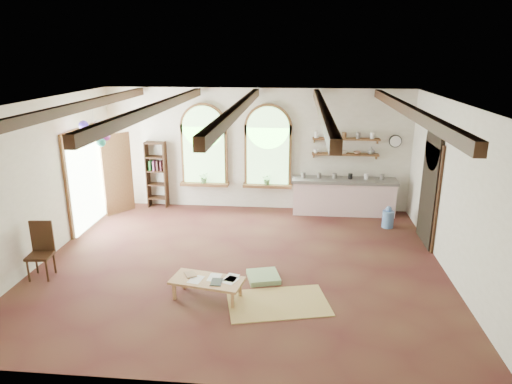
# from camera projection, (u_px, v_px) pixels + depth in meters

# --- Properties ---
(floor) EXTENTS (8.00, 8.00, 0.00)m
(floor) POSITION_uv_depth(u_px,v_px,m) (241.00, 263.00, 9.18)
(floor) COLOR #523121
(floor) RESTS_ON ground
(ceiling_beams) EXTENTS (6.20, 6.80, 0.18)m
(ceiling_beams) POSITION_uv_depth(u_px,v_px,m) (239.00, 108.00, 8.27)
(ceiling_beams) COLOR #341A10
(ceiling_beams) RESTS_ON ceiling
(window_left) EXTENTS (1.30, 0.28, 2.20)m
(window_left) POSITION_uv_depth(u_px,v_px,m) (204.00, 148.00, 12.09)
(window_left) COLOR brown
(window_left) RESTS_ON floor
(window_right) EXTENTS (1.30, 0.28, 2.20)m
(window_right) POSITION_uv_depth(u_px,v_px,m) (268.00, 149.00, 11.93)
(window_right) COLOR brown
(window_right) RESTS_ON floor
(left_doorway) EXTENTS (0.10, 1.90, 2.50)m
(left_doorway) POSITION_uv_depth(u_px,v_px,m) (86.00, 180.00, 10.91)
(left_doorway) COLOR brown
(left_doorway) RESTS_ON floor
(right_doorway) EXTENTS (0.10, 1.30, 2.40)m
(right_doorway) POSITION_uv_depth(u_px,v_px,m) (428.00, 195.00, 9.93)
(right_doorway) COLOR black
(right_doorway) RESTS_ON floor
(kitchen_counter) EXTENTS (2.68, 0.62, 0.94)m
(kitchen_counter) POSITION_uv_depth(u_px,v_px,m) (343.00, 196.00, 11.88)
(kitchen_counter) COLOR silver
(kitchen_counter) RESTS_ON floor
(wall_shelf_lower) EXTENTS (1.70, 0.24, 0.04)m
(wall_shelf_lower) POSITION_uv_depth(u_px,v_px,m) (345.00, 154.00, 11.73)
(wall_shelf_lower) COLOR brown
(wall_shelf_lower) RESTS_ON wall_back
(wall_shelf_upper) EXTENTS (1.70, 0.24, 0.04)m
(wall_shelf_upper) POSITION_uv_depth(u_px,v_px,m) (346.00, 139.00, 11.61)
(wall_shelf_upper) COLOR brown
(wall_shelf_upper) RESTS_ON wall_back
(wall_clock) EXTENTS (0.32, 0.04, 0.32)m
(wall_clock) POSITION_uv_depth(u_px,v_px,m) (395.00, 141.00, 11.58)
(wall_clock) COLOR black
(wall_clock) RESTS_ON wall_back
(bookshelf) EXTENTS (0.53, 0.32, 1.80)m
(bookshelf) POSITION_uv_depth(u_px,v_px,m) (157.00, 175.00, 12.32)
(bookshelf) COLOR #341A10
(bookshelf) RESTS_ON floor
(coffee_table) EXTENTS (1.32, 0.78, 0.35)m
(coffee_table) POSITION_uv_depth(u_px,v_px,m) (207.00, 282.00, 7.81)
(coffee_table) COLOR #B17A51
(coffee_table) RESTS_ON floor
(side_chair) EXTENTS (0.47, 0.47, 1.07)m
(side_chair) POSITION_uv_depth(u_px,v_px,m) (42.00, 262.00, 8.56)
(side_chair) COLOR #341A10
(side_chair) RESTS_ON floor
(floor_mat) EXTENTS (1.87, 1.40, 0.02)m
(floor_mat) POSITION_uv_depth(u_px,v_px,m) (278.00, 303.00, 7.72)
(floor_mat) COLOR tan
(floor_mat) RESTS_ON floor
(floor_cushion) EXTENTS (0.69, 0.69, 0.10)m
(floor_cushion) POSITION_uv_depth(u_px,v_px,m) (263.00, 277.00, 8.54)
(floor_cushion) COLOR gray
(floor_cushion) RESTS_ON floor
(water_jug_a) EXTENTS (0.29, 0.29, 0.57)m
(water_jug_a) POSITION_uv_depth(u_px,v_px,m) (374.00, 205.00, 11.87)
(water_jug_a) COLOR #5985C0
(water_jug_a) RESTS_ON floor
(water_jug_b) EXTENTS (0.28, 0.28, 0.54)m
(water_jug_b) POSITION_uv_depth(u_px,v_px,m) (388.00, 218.00, 11.00)
(water_jug_b) COLOR #5985C0
(water_jug_b) RESTS_ON floor
(balloon_cluster) EXTENTS (0.70, 0.70, 1.14)m
(balloon_cluster) POSITION_uv_depth(u_px,v_px,m) (95.00, 133.00, 10.08)
(balloon_cluster) COLOR silver
(balloon_cluster) RESTS_ON floor
(table_book) EXTENTS (0.28, 0.31, 0.02)m
(table_book) POSITION_uv_depth(u_px,v_px,m) (185.00, 275.00, 7.92)
(table_book) COLOR olive
(table_book) RESTS_ON coffee_table
(tablet) EXTENTS (0.19, 0.27, 0.01)m
(tablet) POSITION_uv_depth(u_px,v_px,m) (216.00, 282.00, 7.71)
(tablet) COLOR black
(tablet) RESTS_ON coffee_table
(potted_plant_left) EXTENTS (0.27, 0.23, 0.30)m
(potted_plant_left) POSITION_uv_depth(u_px,v_px,m) (204.00, 178.00, 12.22)
(potted_plant_left) COLOR #598C4C
(potted_plant_left) RESTS_ON window_left
(potted_plant_right) EXTENTS (0.27, 0.23, 0.30)m
(potted_plant_right) POSITION_uv_depth(u_px,v_px,m) (267.00, 179.00, 12.06)
(potted_plant_right) COLOR #598C4C
(potted_plant_right) RESTS_ON window_right
(shelf_cup_a) EXTENTS (0.12, 0.10, 0.10)m
(shelf_cup_a) POSITION_uv_depth(u_px,v_px,m) (316.00, 151.00, 11.78)
(shelf_cup_a) COLOR white
(shelf_cup_a) RESTS_ON wall_shelf_lower
(shelf_cup_b) EXTENTS (0.10, 0.10, 0.09)m
(shelf_cup_b) POSITION_uv_depth(u_px,v_px,m) (330.00, 151.00, 11.75)
(shelf_cup_b) COLOR beige
(shelf_cup_b) RESTS_ON wall_shelf_lower
(shelf_bowl_a) EXTENTS (0.22, 0.22, 0.05)m
(shelf_bowl_a) POSITION_uv_depth(u_px,v_px,m) (343.00, 153.00, 11.72)
(shelf_bowl_a) COLOR beige
(shelf_bowl_a) RESTS_ON wall_shelf_lower
(shelf_bowl_b) EXTENTS (0.20, 0.20, 0.06)m
(shelf_bowl_b) POSITION_uv_depth(u_px,v_px,m) (357.00, 153.00, 11.69)
(shelf_bowl_b) COLOR #8C664C
(shelf_bowl_b) RESTS_ON wall_shelf_lower
(shelf_vase) EXTENTS (0.18, 0.18, 0.19)m
(shelf_vase) POSITION_uv_depth(u_px,v_px,m) (371.00, 150.00, 11.64)
(shelf_vase) COLOR slate
(shelf_vase) RESTS_ON wall_shelf_lower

